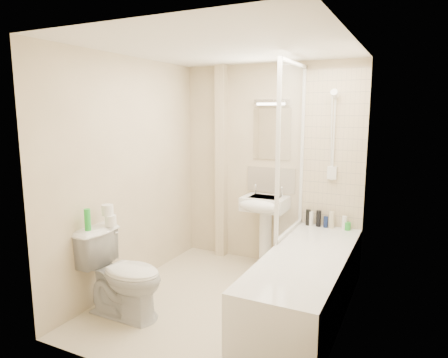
% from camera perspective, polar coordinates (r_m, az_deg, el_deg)
% --- Properties ---
extents(floor, '(2.50, 2.50, 0.00)m').
position_cam_1_polar(floor, '(4.08, -0.02, -17.29)').
color(floor, beige).
rests_on(floor, ground).
extents(wall_back, '(2.20, 0.02, 2.40)m').
position_cam_1_polar(wall_back, '(4.83, 6.53, 1.90)').
color(wall_back, beige).
rests_on(wall_back, ground).
extents(wall_left, '(0.02, 2.50, 2.40)m').
position_cam_1_polar(wall_left, '(4.28, -13.35, 0.71)').
color(wall_left, beige).
rests_on(wall_left, ground).
extents(wall_right, '(0.02, 2.50, 2.40)m').
position_cam_1_polar(wall_right, '(3.36, 17.06, -1.87)').
color(wall_right, beige).
rests_on(wall_right, ground).
extents(ceiling, '(2.20, 2.50, 0.02)m').
position_cam_1_polar(ceiling, '(3.68, -0.02, 18.31)').
color(ceiling, white).
rests_on(ceiling, wall_back).
extents(tile_back, '(0.70, 0.01, 1.75)m').
position_cam_1_polar(tile_back, '(4.60, 15.39, 4.05)').
color(tile_back, beige).
rests_on(tile_back, wall_back).
extents(tile_right, '(0.01, 2.10, 1.75)m').
position_cam_1_polar(tile_right, '(3.52, 17.58, 2.33)').
color(tile_right, beige).
rests_on(tile_right, wall_right).
extents(pipe_boxing, '(0.12, 0.12, 2.40)m').
position_cam_1_polar(pipe_boxing, '(5.02, -0.39, 2.25)').
color(pipe_boxing, beige).
rests_on(pipe_boxing, ground).
extents(splashback, '(0.60, 0.02, 0.30)m').
position_cam_1_polar(splashback, '(4.84, 6.72, -0.13)').
color(splashback, beige).
rests_on(splashback, wall_back).
extents(mirror, '(0.46, 0.01, 0.60)m').
position_cam_1_polar(mirror, '(4.78, 6.85, 6.38)').
color(mirror, white).
rests_on(mirror, wall_back).
extents(strip_light, '(0.42, 0.07, 0.07)m').
position_cam_1_polar(strip_light, '(4.75, 6.84, 10.83)').
color(strip_light, silver).
rests_on(strip_light, wall_back).
extents(bathtub, '(0.70, 2.10, 0.55)m').
position_cam_1_polar(bathtub, '(3.89, 11.63, -14.16)').
color(bathtub, white).
rests_on(bathtub, ground).
extents(shower_screen, '(0.04, 0.92, 1.80)m').
position_cam_1_polar(shower_screen, '(4.25, 9.63, 4.16)').
color(shower_screen, white).
rests_on(shower_screen, bathtub).
extents(shower_fixture, '(0.10, 0.16, 0.99)m').
position_cam_1_polar(shower_fixture, '(4.55, 15.33, 5.51)').
color(shower_fixture, white).
rests_on(shower_fixture, wall_back).
extents(pedestal_sink, '(0.51, 0.47, 0.98)m').
position_cam_1_polar(pedestal_sink, '(4.70, 5.72, -4.67)').
color(pedestal_sink, white).
rests_on(pedestal_sink, ground).
extents(bottle_black_a, '(0.06, 0.06, 0.18)m').
position_cam_1_polar(bottle_black_a, '(4.71, 11.93, -5.38)').
color(bottle_black_a, black).
rests_on(bottle_black_a, bathtub).
extents(bottle_white_a, '(0.05, 0.05, 0.17)m').
position_cam_1_polar(bottle_white_a, '(4.71, 12.34, -5.53)').
color(bottle_white_a, white).
rests_on(bottle_white_a, bathtub).
extents(bottle_black_b, '(0.06, 0.06, 0.19)m').
position_cam_1_polar(bottle_black_b, '(4.68, 13.36, -5.51)').
color(bottle_black_b, black).
rests_on(bottle_black_b, bathtub).
extents(bottle_blue, '(0.05, 0.05, 0.13)m').
position_cam_1_polar(bottle_blue, '(4.68, 14.32, -5.96)').
color(bottle_blue, '#122151').
rests_on(bottle_blue, bathtub).
extents(bottle_cream, '(0.06, 0.06, 0.19)m').
position_cam_1_polar(bottle_cream, '(4.66, 15.11, -5.67)').
color(bottle_cream, beige).
rests_on(bottle_cream, bathtub).
extents(bottle_white_b, '(0.05, 0.05, 0.15)m').
position_cam_1_polar(bottle_white_b, '(4.64, 16.82, -6.03)').
color(bottle_white_b, white).
rests_on(bottle_white_b, bathtub).
extents(bottle_green, '(0.07, 0.07, 0.09)m').
position_cam_1_polar(bottle_green, '(4.64, 17.23, -6.45)').
color(bottle_green, green).
rests_on(bottle_green, bathtub).
extents(toilet, '(0.46, 0.79, 0.79)m').
position_cam_1_polar(toilet, '(3.82, -14.21, -13.00)').
color(toilet, white).
rests_on(toilet, ground).
extents(toilet_roll_lower, '(0.10, 0.10, 0.10)m').
position_cam_1_polar(toilet_roll_lower, '(3.88, -15.89, -5.73)').
color(toilet_roll_lower, white).
rests_on(toilet_roll_lower, toilet).
extents(toilet_roll_upper, '(0.11, 0.11, 0.10)m').
position_cam_1_polar(toilet_roll_upper, '(3.88, -16.32, -4.27)').
color(toilet_roll_upper, white).
rests_on(toilet_roll_upper, toilet_roll_lower).
extents(green_bottle, '(0.06, 0.06, 0.20)m').
position_cam_1_polar(green_bottle, '(3.78, -18.92, -5.52)').
color(green_bottle, green).
rests_on(green_bottle, toilet).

